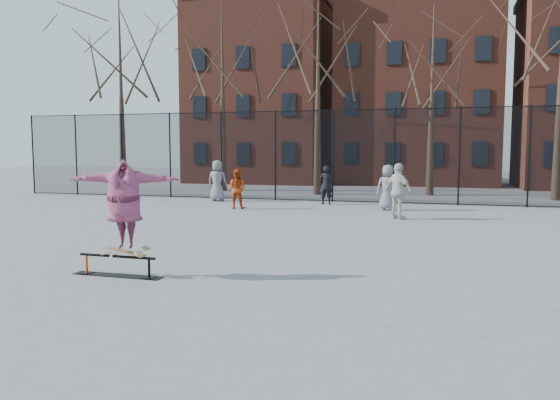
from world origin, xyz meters
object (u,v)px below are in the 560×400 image
(bystander_white, at_px, (398,191))
(skateboard, at_px, (126,253))
(skate_rail, at_px, (117,268))
(skater, at_px, (125,207))
(bystander_red, at_px, (237,189))
(bystander_extra, at_px, (388,187))
(bystander_grey, at_px, (217,181))
(bystander_black, at_px, (326,185))

(bystander_white, bearing_deg, skateboard, 103.54)
(skate_rail, height_order, skater, skater)
(skate_rail, distance_m, bystander_red, 11.26)
(skater, height_order, bystander_extra, skater)
(bystander_grey, bearing_deg, skate_rail, 102.88)
(skater, bearing_deg, bystander_white, 49.83)
(skate_rail, bearing_deg, bystander_black, 85.56)
(skater, xyz_separation_m, bystander_grey, (-4.01, 13.69, -0.38))
(skate_rail, bearing_deg, bystander_white, 65.99)
(bystander_extra, bearing_deg, bystander_grey, -22.64)
(bystander_grey, height_order, bystander_red, bystander_grey)
(bystander_white, bearing_deg, bystander_red, 23.85)
(bystander_grey, bearing_deg, bystander_extra, 166.30)
(bystander_grey, xyz_separation_m, bystander_extra, (7.55, -1.46, -0.04))
(skater, xyz_separation_m, bystander_extra, (3.54, 12.23, -0.42))
(bystander_grey, xyz_separation_m, bystander_black, (4.89, 0.00, -0.09))
(skateboard, bearing_deg, bystander_white, 66.91)
(bystander_red, bearing_deg, bystander_extra, -168.94)
(skate_rail, height_order, bystander_white, bystander_white)
(bystander_grey, relative_size, bystander_white, 0.98)
(bystander_grey, height_order, bystander_extra, bystander_grey)
(skate_rail, relative_size, skateboard, 2.16)
(skater, bearing_deg, bystander_red, 83.63)
(skater, height_order, bystander_black, skater)
(skateboard, relative_size, bystander_black, 0.50)
(bystander_grey, relative_size, bystander_extra, 1.05)
(skater, height_order, bystander_red, skater)
(bystander_white, bearing_deg, bystander_grey, 10.30)
(skateboard, height_order, bystander_white, bystander_white)
(bystander_extra, bearing_deg, bystander_black, -40.51)
(bystander_grey, bearing_deg, skateboard, 103.59)
(skate_rail, xyz_separation_m, bystander_grey, (-3.82, 13.69, 0.75))
(skateboard, distance_m, bystander_extra, 12.74)
(bystander_grey, height_order, bystander_white, bystander_white)
(bystander_grey, bearing_deg, bystander_red, 123.45)
(skateboard, relative_size, bystander_grey, 0.45)
(skateboard, relative_size, bystander_white, 0.44)
(bystander_red, relative_size, bystander_extra, 0.89)
(bystander_white, bearing_deg, skater, 103.54)
(bystander_black, bearing_deg, skate_rail, 86.95)
(skater, bearing_deg, skate_rail, 162.92)
(bystander_red, relative_size, bystander_white, 0.83)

